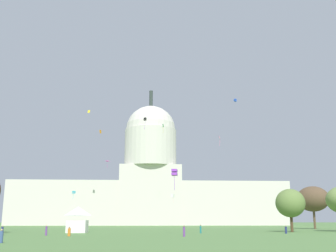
% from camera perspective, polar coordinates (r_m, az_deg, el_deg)
% --- Properties ---
extents(capitol_building, '(135.14, 26.14, 68.55)m').
position_cam_1_polar(capitol_building, '(204.17, -2.52, -7.94)').
color(capitol_building, beige).
rests_on(capitol_building, ground_plane).
extents(event_tent, '(4.29, 4.75, 5.41)m').
position_cam_1_polar(event_tent, '(89.73, -12.56, -12.69)').
color(event_tent, white).
rests_on(event_tent, ground_plane).
extents(tree_east_far, '(6.71, 6.72, 9.48)m').
position_cam_1_polar(tree_east_far, '(96.75, 16.78, -10.32)').
color(tree_east_far, '#4C3823').
rests_on(tree_east_far, ground_plane).
extents(tree_east_near, '(12.57, 12.65, 12.50)m').
position_cam_1_polar(tree_east_near, '(130.95, 19.66, -9.62)').
color(tree_east_near, brown).
rests_on(tree_east_near, ground_plane).
extents(person_purple_deep_crowd, '(0.46, 0.46, 1.74)m').
position_cam_1_polar(person_purple_deep_crowd, '(67.72, 2.27, -14.58)').
color(person_purple_deep_crowd, '#703D93').
rests_on(person_purple_deep_crowd, ground_plane).
extents(person_purple_lawn_far_left, '(0.38, 0.38, 1.77)m').
position_cam_1_polar(person_purple_lawn_far_left, '(75.53, -16.71, -13.87)').
color(person_purple_lawn_far_left, '#703D93').
rests_on(person_purple_lawn_far_left, ground_plane).
extents(person_navy_mid_right, '(0.52, 0.52, 1.53)m').
position_cam_1_polar(person_navy_mid_right, '(85.70, 16.22, -13.84)').
color(person_navy_mid_right, navy).
rests_on(person_navy_mid_right, ground_plane).
extents(person_navy_back_center, '(0.53, 0.53, 1.70)m').
position_cam_1_polar(person_navy_back_center, '(78.28, -22.24, -13.46)').
color(person_navy_back_center, navy).
rests_on(person_navy_back_center, ground_plane).
extents(person_teal_lawn_far_right, '(0.47, 0.47, 1.69)m').
position_cam_1_polar(person_teal_lawn_far_right, '(84.57, 4.60, -14.25)').
color(person_teal_lawn_far_right, '#1E757A').
rests_on(person_teal_lawn_far_right, ground_plane).
extents(person_denim_back_right, '(0.64, 0.64, 1.61)m').
position_cam_1_polar(person_denim_back_right, '(52.98, -22.37, -14.17)').
color(person_denim_back_right, '#3D5684').
rests_on(person_denim_back_right, ground_plane).
extents(person_orange_near_tree_west, '(0.65, 0.65, 1.53)m').
position_cam_1_polar(person_orange_near_tree_west, '(71.62, -13.70, -14.25)').
color(person_orange_near_tree_west, orange).
rests_on(person_orange_near_tree_west, ground_plane).
extents(kite_cyan_low, '(1.25, 1.25, 3.04)m').
position_cam_1_polar(kite_cyan_low, '(152.27, -13.07, -9.05)').
color(kite_cyan_low, '#33BCDB').
extents(kite_blue_high, '(1.50, 1.47, 1.32)m').
position_cam_1_polar(kite_blue_high, '(193.84, 9.41, 3.59)').
color(kite_blue_high, blue).
extents(kite_yellow_high, '(1.08, 0.72, 1.22)m').
position_cam_1_polar(kite_yellow_high, '(169.01, -11.05, 2.01)').
color(kite_yellow_high, yellow).
extents(kite_orange_mid, '(0.65, 0.67, 1.08)m').
position_cam_1_polar(kite_orange_mid, '(126.69, -9.46, -0.79)').
color(kite_orange_mid, orange).
extents(kite_pink_mid, '(0.40, 0.60, 2.55)m').
position_cam_1_polar(kite_pink_mid, '(99.58, 7.24, -1.74)').
color(kite_pink_mid, pink).
extents(kite_magenta_mid, '(1.72, 1.32, 2.32)m').
position_cam_1_polar(kite_magenta_mid, '(165.36, -8.57, -5.14)').
color(kite_magenta_mid, '#D1339E').
extents(kite_white_low, '(1.45, 1.40, 3.76)m').
position_cam_1_polar(kite_white_low, '(164.88, 0.65, -9.72)').
color(kite_white_low, white).
extents(kite_black_high, '(1.15, 1.12, 4.34)m').
position_cam_1_polar(kite_black_high, '(144.36, -3.23, 0.95)').
color(kite_black_high, black).
extents(kite_green_high, '(0.49, 1.24, 4.03)m').
position_cam_1_polar(kite_green_high, '(170.22, -0.69, -0.01)').
color(kite_green_high, green).
extents(kite_violet_low, '(1.29, 1.32, 4.02)m').
position_cam_1_polar(kite_violet_low, '(78.36, 0.91, -6.54)').
color(kite_violet_low, purple).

